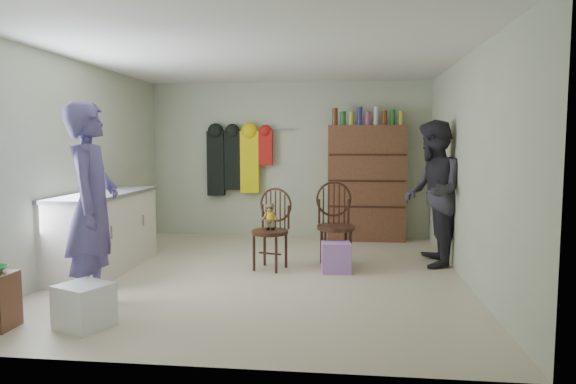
# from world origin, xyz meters

# --- Properties ---
(ground_plane) EXTENTS (5.00, 5.00, 0.00)m
(ground_plane) POSITION_xyz_m (0.00, 0.00, 0.00)
(ground_plane) COLOR beige
(ground_plane) RESTS_ON ground
(room_walls) EXTENTS (5.00, 5.00, 5.00)m
(room_walls) POSITION_xyz_m (0.00, 0.53, 1.58)
(room_walls) COLOR beige
(room_walls) RESTS_ON ground
(counter) EXTENTS (0.64, 1.86, 0.94)m
(counter) POSITION_xyz_m (-1.95, 0.00, 0.47)
(counter) COLOR silver
(counter) RESTS_ON ground
(plastic_tub) EXTENTS (0.50, 0.49, 0.37)m
(plastic_tub) POSITION_xyz_m (-1.22, -1.87, 0.18)
(plastic_tub) COLOR white
(plastic_tub) RESTS_ON ground
(chair_front) EXTENTS (0.54, 0.54, 0.98)m
(chair_front) POSITION_xyz_m (0.04, 0.30, 0.55)
(chair_front) COLOR #3A1E14
(chair_front) RESTS_ON ground
(chair_far) EXTENTS (0.54, 0.54, 1.05)m
(chair_far) POSITION_xyz_m (0.80, 0.55, 0.56)
(chair_far) COLOR #3A1E14
(chair_far) RESTS_ON ground
(striped_bag) EXTENTS (0.37, 0.30, 0.36)m
(striped_bag) POSITION_xyz_m (0.82, 0.19, 0.18)
(striped_bag) COLOR #E572C7
(striped_bag) RESTS_ON ground
(person_left) EXTENTS (0.58, 0.77, 1.90)m
(person_left) POSITION_xyz_m (-1.38, -1.36, 0.95)
(person_left) COLOR #574D8E
(person_left) RESTS_ON ground
(person_right) EXTENTS (0.75, 0.93, 1.81)m
(person_right) POSITION_xyz_m (2.00, 0.69, 0.91)
(person_right) COLOR #2D2B33
(person_right) RESTS_ON ground
(dresser) EXTENTS (1.20, 0.39, 2.08)m
(dresser) POSITION_xyz_m (1.25, 2.30, 0.92)
(dresser) COLOR brown
(dresser) RESTS_ON ground
(coat_rack) EXTENTS (1.42, 0.12, 1.09)m
(coat_rack) POSITION_xyz_m (-0.83, 2.38, 1.25)
(coat_rack) COLOR #99999E
(coat_rack) RESTS_ON ground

